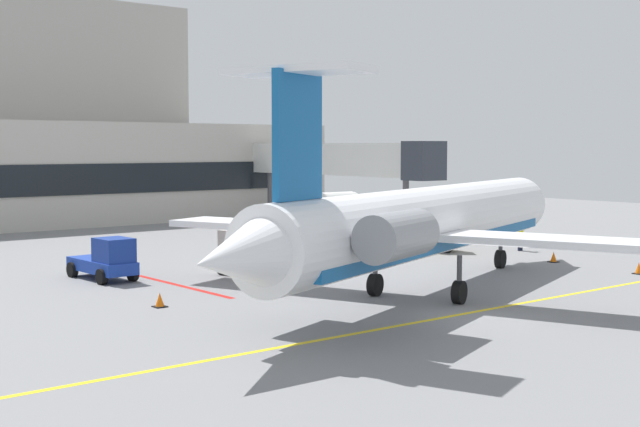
# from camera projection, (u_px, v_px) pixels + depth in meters

# --- Properties ---
(ground) EXTENTS (120.00, 120.00, 0.11)m
(ground) POSITION_uv_depth(u_px,v_px,m) (491.00, 315.00, 31.33)
(ground) COLOR slate
(jet_bridge_west) EXTENTS (2.40, 20.14, 6.37)m
(jet_bridge_west) POSITION_uv_depth(u_px,v_px,m) (343.00, 160.00, 64.90)
(jet_bridge_west) COLOR silver
(jet_bridge_west) RESTS_ON ground
(regional_jet) EXTENTS (28.45, 22.27, 8.37)m
(regional_jet) POSITION_uv_depth(u_px,v_px,m) (424.00, 223.00, 34.53)
(regional_jet) COLOR white
(regional_jet) RESTS_ON ground
(baggage_tug) EXTENTS (2.45, 3.54, 2.09)m
(baggage_tug) POSITION_uv_depth(u_px,v_px,m) (247.00, 255.00, 40.73)
(baggage_tug) COLOR silver
(baggage_tug) RESTS_ON ground
(pushback_tractor) EXTENTS (4.13, 3.74, 2.32)m
(pushback_tractor) POSITION_uv_depth(u_px,v_px,m) (428.00, 234.00, 49.71)
(pushback_tractor) COLOR #E5B20C
(pushback_tractor) RESTS_ON ground
(belt_loader) EXTENTS (1.91, 4.18, 1.97)m
(belt_loader) POSITION_uv_depth(u_px,v_px,m) (106.00, 260.00, 39.05)
(belt_loader) COLOR #19389E
(belt_loader) RESTS_ON ground
(fuel_tank) EXTENTS (6.52, 2.08, 2.37)m
(fuel_tank) POSITION_uv_depth(u_px,v_px,m) (330.00, 205.00, 69.13)
(fuel_tank) COLOR white
(fuel_tank) RESTS_ON ground
(marshaller) EXTENTS (0.83, 0.34, 1.98)m
(marshaller) POSITION_uv_depth(u_px,v_px,m) (520.00, 233.00, 50.10)
(marshaller) COLOR #191E33
(marshaller) RESTS_ON ground
(safety_cone_alpha) EXTENTS (0.47, 0.47, 0.55)m
(safety_cone_alpha) POSITION_uv_depth(u_px,v_px,m) (160.00, 301.00, 32.57)
(safety_cone_alpha) COLOR orange
(safety_cone_alpha) RESTS_ON ground
(safety_cone_bravo) EXTENTS (0.47, 0.47, 0.55)m
(safety_cone_bravo) POSITION_uv_depth(u_px,v_px,m) (554.00, 258.00, 45.16)
(safety_cone_bravo) COLOR orange
(safety_cone_bravo) RESTS_ON ground
(safety_cone_charlie) EXTENTS (0.47, 0.47, 0.55)m
(safety_cone_charlie) POSITION_uv_depth(u_px,v_px,m) (639.00, 269.00, 41.01)
(safety_cone_charlie) COLOR orange
(safety_cone_charlie) RESTS_ON ground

